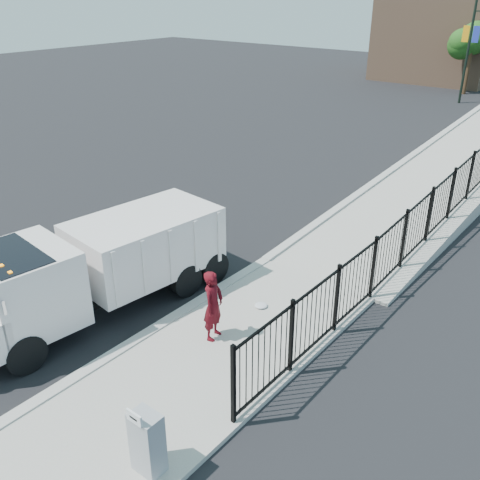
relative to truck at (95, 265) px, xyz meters
The scene contains 13 objects.
ground 2.55m from the truck, 27.94° to the left, with size 120.00×120.00×0.00m, color black.
sidewalk 4.16m from the truck, 14.69° to the right, with size 3.55×12.00×0.12m, color #9E998E.
curb 2.51m from the truck, 27.90° to the right, with size 0.30×12.00×0.16m, color #ADAAA3.
ramp 17.52m from the truck, 76.72° to the left, with size 3.95×24.00×1.70m, color #9E998E.
iron_fence 14.10m from the truck, 67.31° to the left, with size 0.10×28.00×1.80m, color black.
truck is the anchor object (origin of this frame).
worker 3.42m from the truck, 15.33° to the left, with size 0.66×0.43×1.80m, color #4F0910.
utility_cabinet 5.77m from the truck, 29.48° to the right, with size 0.55×0.40×1.25m, color gray.
arrow_sign 5.84m from the truck, 31.36° to the right, with size 0.35×0.04×0.22m, color white.
debris 4.50m from the truck, 38.66° to the left, with size 0.35×0.35×0.09m, color silver.
light_pole_0 34.61m from the truck, 92.42° to the left, with size 3.77×0.22×8.00m.
tree_0 38.52m from the truck, 94.04° to the left, with size 2.47×2.47×5.24m.
building 45.63m from the truck, 98.98° to the left, with size 10.00×10.00×8.00m, color #8C664C.
Camera 1 is at (8.63, -8.18, 7.94)m, focal length 40.00 mm.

